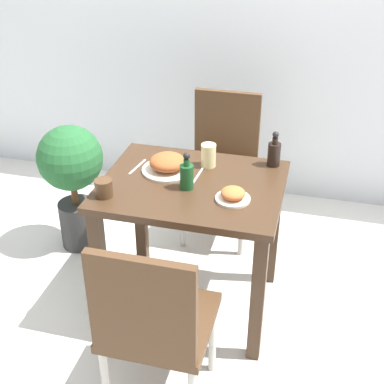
% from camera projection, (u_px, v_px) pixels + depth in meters
% --- Properties ---
extents(ground_plane, '(16.00, 16.00, 0.00)m').
position_uv_depth(ground_plane, '(192.00, 301.00, 2.87)').
color(ground_plane, silver).
extents(wall_back, '(8.00, 0.05, 2.60)m').
position_uv_depth(wall_back, '(244.00, 3.00, 3.29)').
color(wall_back, silver).
rests_on(wall_back, ground_plane).
extents(dining_table, '(0.85, 0.68, 0.73)m').
position_uv_depth(dining_table, '(192.00, 208.00, 2.57)').
color(dining_table, '#3D2819').
rests_on(dining_table, ground_plane).
extents(chair_near, '(0.42, 0.42, 0.88)m').
position_uv_depth(chair_near, '(154.00, 322.00, 2.05)').
color(chair_near, '#4C331E').
rests_on(chair_near, ground_plane).
extents(chair_far, '(0.42, 0.42, 0.88)m').
position_uv_depth(chair_far, '(222.00, 159.00, 3.24)').
color(chair_far, '#4C331E').
rests_on(chair_far, ground_plane).
extents(food_plate, '(0.25, 0.25, 0.09)m').
position_uv_depth(food_plate, '(168.00, 164.00, 2.58)').
color(food_plate, beige).
rests_on(food_plate, dining_table).
extents(side_plate, '(0.16, 0.16, 0.06)m').
position_uv_depth(side_plate, '(233.00, 195.00, 2.36)').
color(side_plate, beige).
rests_on(side_plate, dining_table).
extents(drink_cup, '(0.08, 0.08, 0.08)m').
position_uv_depth(drink_cup, '(104.00, 188.00, 2.38)').
color(drink_cup, '#4C331E').
rests_on(drink_cup, dining_table).
extents(juice_glass, '(0.07, 0.07, 0.12)m').
position_uv_depth(juice_glass, '(208.00, 155.00, 2.62)').
color(juice_glass, beige).
rests_on(juice_glass, dining_table).
extents(sauce_bottle, '(0.06, 0.06, 0.18)m').
position_uv_depth(sauce_bottle, '(274.00, 153.00, 2.62)').
color(sauce_bottle, black).
rests_on(sauce_bottle, dining_table).
extents(condiment_bottle, '(0.06, 0.06, 0.18)m').
position_uv_depth(condiment_bottle, '(187.00, 175.00, 2.43)').
color(condiment_bottle, '#194C23').
rests_on(condiment_bottle, dining_table).
extents(fork_utensil, '(0.03, 0.17, 0.00)m').
position_uv_depth(fork_utensil, '(137.00, 167.00, 2.63)').
color(fork_utensil, silver).
rests_on(fork_utensil, dining_table).
extents(spoon_utensil, '(0.02, 0.18, 0.00)m').
position_uv_depth(spoon_utensil, '(199.00, 174.00, 2.57)').
color(spoon_utensil, silver).
rests_on(spoon_utensil, dining_table).
extents(potted_plant_left, '(0.38, 0.38, 0.78)m').
position_uv_depth(potted_plant_left, '(72.00, 172.00, 3.08)').
color(potted_plant_left, '#333333').
rests_on(potted_plant_left, ground_plane).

